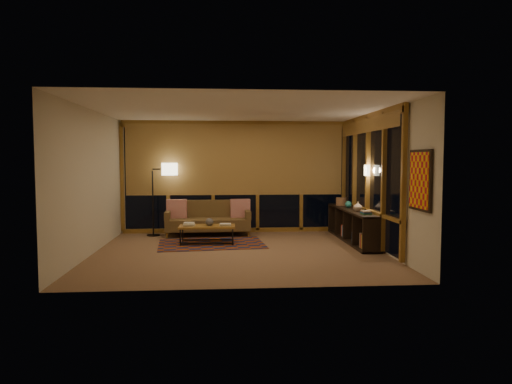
{
  "coord_description": "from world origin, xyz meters",
  "views": [
    {
      "loc": [
        -0.31,
        -8.63,
        1.76
      ],
      "look_at": [
        0.35,
        0.39,
        1.12
      ],
      "focal_mm": 32.0,
      "sensor_mm": 36.0,
      "label": 1
    }
  ],
  "objects": [
    {
      "name": "wall_art",
      "position": [
        2.71,
        -1.85,
        1.45
      ],
      "size": [
        0.06,
        0.74,
        0.94
      ],
      "primitive_type": null,
      "color": "red",
      "rests_on": "walls"
    },
    {
      "name": "coffee_table",
      "position": [
        -0.64,
        0.89,
        0.19
      ],
      "size": [
        1.18,
        0.56,
        0.39
      ],
      "primitive_type": null,
      "rotation": [
        0.0,
        0.0,
        -0.02
      ],
      "color": "#A06A27",
      "rests_on": "floor"
    },
    {
      "name": "ceramic_pot",
      "position": [
        -0.59,
        0.87,
        0.47
      ],
      "size": [
        0.2,
        0.2,
        0.16
      ],
      "primitive_type": "sphere",
      "rotation": [
        0.0,
        0.0,
        -0.26
      ],
      "color": "#2E2E2E",
      "rests_on": "coffee_table"
    },
    {
      "name": "area_rug",
      "position": [
        -0.55,
        0.89,
        0.01
      ],
      "size": [
        2.31,
        1.66,
        0.01
      ],
      "primitive_type": "cube",
      "rotation": [
        0.0,
        0.0,
        0.1
      ],
      "color": "#8A380C",
      "rests_on": "floor"
    },
    {
      "name": "vase",
      "position": [
        2.49,
        0.6,
        0.8
      ],
      "size": [
        0.2,
        0.2,
        0.2
      ],
      "primitive_type": "imported",
      "rotation": [
        0.0,
        0.0,
        0.05
      ],
      "color": "tan",
      "rests_on": "bookshelf"
    },
    {
      "name": "pillow_left",
      "position": [
        -1.39,
        2.13,
        0.63
      ],
      "size": [
        0.48,
        0.17,
        0.47
      ],
      "primitive_type": null,
      "rotation": [
        0.0,
        0.0,
        -0.04
      ],
      "color": "#AF1719",
      "rests_on": "sofa"
    },
    {
      "name": "floor",
      "position": [
        0.0,
        0.0,
        0.0
      ],
      "size": [
        5.5,
        5.0,
        0.01
      ],
      "primitive_type": "cube",
      "color": "#9F7D5F",
      "rests_on": "ground"
    },
    {
      "name": "window_wall_back",
      "position": [
        0.0,
        2.43,
        1.35
      ],
      "size": [
        5.3,
        0.16,
        2.6
      ],
      "primitive_type": null,
      "color": "#A06A27",
      "rests_on": "walls"
    },
    {
      "name": "book_stack_b",
      "position": [
        -0.26,
        0.85,
        0.41
      ],
      "size": [
        0.27,
        0.22,
        0.05
      ],
      "primitive_type": null,
      "rotation": [
        0.0,
        0.0,
        -0.04
      ],
      "color": "silver",
      "rests_on": "coffee_table"
    },
    {
      "name": "window_wall_right",
      "position": [
        2.68,
        0.6,
        1.35
      ],
      "size": [
        0.16,
        3.7,
        2.6
      ],
      "primitive_type": null,
      "color": "#A06A27",
      "rests_on": "walls"
    },
    {
      "name": "sofa",
      "position": [
        -0.65,
        1.99,
        0.4
      ],
      "size": [
        1.96,
        0.84,
        0.79
      ],
      "primitive_type": null,
      "rotation": [
        0.0,
        0.0,
        0.03
      ],
      "color": "brown",
      "rests_on": "floor"
    },
    {
      "name": "pillow_right",
      "position": [
        0.11,
        2.17,
        0.63
      ],
      "size": [
        0.48,
        0.21,
        0.46
      ],
      "primitive_type": null,
      "rotation": [
        0.0,
        0.0,
        0.13
      ],
      "color": "#AF1719",
      "rests_on": "sofa"
    },
    {
      "name": "floor_lamp",
      "position": [
        -1.93,
        2.06,
        0.85
      ],
      "size": [
        0.62,
        0.46,
        1.7
      ],
      "primitive_type": null,
      "rotation": [
        0.0,
        0.0,
        0.17
      ],
      "color": "black",
      "rests_on": "floor"
    },
    {
      "name": "bookshelf",
      "position": [
        2.49,
        1.0,
        0.35
      ],
      "size": [
        0.4,
        2.79,
        0.7
      ],
      "primitive_type": null,
      "color": "black",
      "rests_on": "floor"
    },
    {
      "name": "teal_bowl",
      "position": [
        2.49,
        1.3,
        0.77
      ],
      "size": [
        0.16,
        0.16,
        0.15
      ],
      "primitive_type": "sphere",
      "rotation": [
        0.0,
        0.0,
        0.05
      ],
      "color": "teal",
      "rests_on": "bookshelf"
    },
    {
      "name": "book_stack_a",
      "position": [
        -1.01,
        0.89,
        0.43
      ],
      "size": [
        0.27,
        0.22,
        0.07
      ],
      "primitive_type": null,
      "rotation": [
        0.0,
        0.0,
        -0.1
      ],
      "color": "silver",
      "rests_on": "coffee_table"
    },
    {
      "name": "walls",
      "position": [
        0.0,
        0.0,
        1.35
      ],
      "size": [
        5.51,
        5.01,
        2.7
      ],
      "color": "beige",
      "rests_on": "floor"
    },
    {
      "name": "basket",
      "position": [
        2.47,
        1.87,
        0.79
      ],
      "size": [
        0.31,
        0.31,
        0.18
      ],
      "primitive_type": "cylinder",
      "rotation": [
        0.0,
        0.0,
        -0.34
      ],
      "color": "#8E6345",
      "rests_on": "bookshelf"
    },
    {
      "name": "wall_sconce",
      "position": [
        2.62,
        0.45,
        1.55
      ],
      "size": [
        0.12,
        0.18,
        0.22
      ],
      "primitive_type": null,
      "color": "#FDEFC1",
      "rests_on": "walls"
    },
    {
      "name": "shelf_book_stack",
      "position": [
        2.49,
        0.06,
        0.74
      ],
      "size": [
        0.22,
        0.29,
        0.08
      ],
      "primitive_type": null,
      "rotation": [
        0.0,
        0.0,
        -0.11
      ],
      "color": "silver",
      "rests_on": "bookshelf"
    },
    {
      "name": "ceiling",
      "position": [
        0.0,
        0.0,
        2.7
      ],
      "size": [
        5.5,
        5.0,
        0.01
      ],
      "primitive_type": "cube",
      "color": "white",
      "rests_on": "walls"
    }
  ]
}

